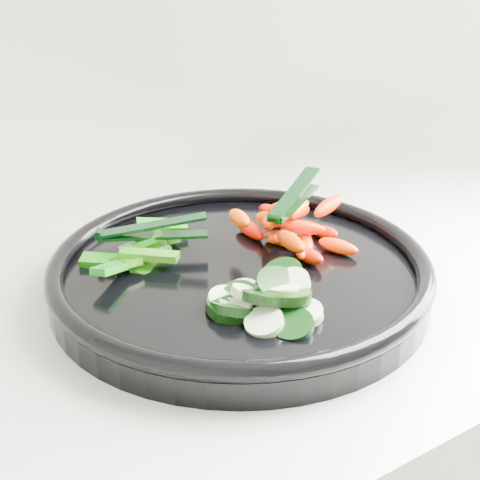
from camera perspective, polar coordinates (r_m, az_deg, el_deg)
veggie_tray at (r=0.66m, az=0.00°, el=-2.72°), size 0.44×0.44×0.04m
cucumber_pile at (r=0.59m, az=1.77°, el=-5.12°), size 0.11×0.12×0.04m
carrot_pile at (r=0.70m, az=4.24°, el=1.21°), size 0.14×0.16×0.05m
pepper_pile at (r=0.68m, az=-8.70°, el=-1.04°), size 0.14×0.10×0.03m
tong_carrot at (r=0.69m, az=4.59°, el=3.55°), size 0.10×0.07×0.02m
tong_pepper at (r=0.68m, az=-7.76°, el=0.79°), size 0.11×0.07×0.02m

